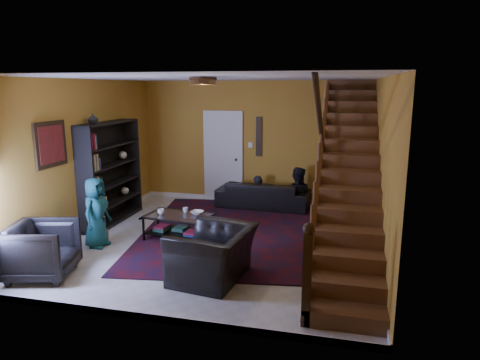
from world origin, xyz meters
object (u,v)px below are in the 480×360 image
object	(u,v)px
bookshelf	(111,174)
coffee_table	(179,225)
armchair_left	(42,250)
sofa	(263,195)
armchair_right	(213,254)

from	to	relation	value
bookshelf	coffee_table	size ratio (longest dim) A/B	1.66
bookshelf	armchair_left	bearing A→B (deg)	-82.14
bookshelf	sofa	size ratio (longest dim) A/B	0.98
bookshelf	armchair_right	world-z (taller)	bookshelf
sofa	armchair_left	xyz separation A→B (m)	(-2.39, -4.27, 0.10)
armchair_right	coffee_table	world-z (taller)	armchair_right
sofa	armchair_right	xyz separation A→B (m)	(-0.01, -3.79, 0.07)
armchair_left	coffee_table	bearing A→B (deg)	-48.13
bookshelf	armchair_right	xyz separation A→B (m)	(2.73, -2.09, -0.60)
bookshelf	armchair_right	bearing A→B (deg)	-37.40
sofa	coffee_table	xyz separation A→B (m)	(-1.10, -2.33, -0.05)
bookshelf	coffee_table	world-z (taller)	bookshelf
armchair_left	coffee_table	xyz separation A→B (m)	(1.29, 1.94, -0.15)
armchair_left	armchair_right	bearing A→B (deg)	-93.03
coffee_table	armchair_left	bearing A→B (deg)	-123.61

